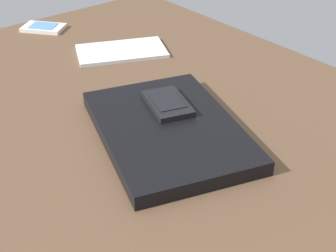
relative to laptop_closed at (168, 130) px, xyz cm
name	(u,v)px	position (x,y,z in cm)	size (l,w,h in cm)	color
desk_surface	(170,124)	(-4.41, 4.13, -2.73)	(120.00, 80.00, 3.00)	brown
laptop_closed	(168,130)	(0.00, 0.00, 0.00)	(30.82, 21.47, 2.46)	black
cell_phone_on_laptop	(166,103)	(-4.73, 3.49, 1.79)	(11.64, 9.15, 1.18)	black
cell_phone_on_desk	(43,28)	(-56.78, 6.02, -0.72)	(11.70, 11.11, 1.08)	silver
notepad	(122,51)	(-32.73, 13.13, -0.83)	(11.03, 19.61, 0.80)	white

